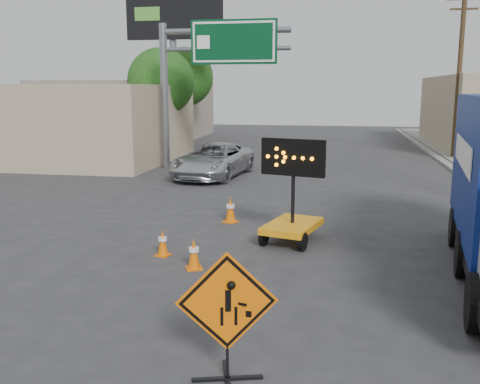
# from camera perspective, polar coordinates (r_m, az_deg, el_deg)

# --- Properties ---
(ground) EXTENTS (100.00, 100.00, 0.00)m
(ground) POSITION_cam_1_polar(r_m,az_deg,el_deg) (8.02, -3.25, -17.34)
(ground) COLOR #2D2D30
(ground) RESTS_ON ground
(curb_right) EXTENTS (0.40, 60.00, 0.12)m
(curb_right) POSITION_cam_1_polar(r_m,az_deg,el_deg) (22.85, 24.11, 0.58)
(curb_right) COLOR gray
(curb_right) RESTS_ON ground
(storefront_left_near) EXTENTS (14.00, 10.00, 4.00)m
(storefront_left_near) POSITION_cam_1_polar(r_m,az_deg,el_deg) (31.15, -20.11, 6.99)
(storefront_left_near) COLOR tan
(storefront_left_near) RESTS_ON ground
(storefront_left_far) EXTENTS (12.00, 10.00, 4.40)m
(storefront_left_far) POSITION_cam_1_polar(r_m,az_deg,el_deg) (44.16, -12.05, 8.64)
(storefront_left_far) COLOR gray
(storefront_left_far) RESTS_ON ground
(highway_gantry) EXTENTS (6.18, 0.38, 6.90)m
(highway_gantry) POSITION_cam_1_polar(r_m,az_deg,el_deg) (25.59, -3.66, 13.79)
(highway_gantry) COLOR slate
(highway_gantry) RESTS_ON ground
(billboard) EXTENTS (6.10, 0.54, 9.85)m
(billboard) POSITION_cam_1_polar(r_m,az_deg,el_deg) (34.42, -7.01, 16.81)
(billboard) COLOR slate
(billboard) RESTS_ON ground
(utility_pole_far) EXTENTS (1.80, 0.26, 9.00)m
(utility_pole_far) POSITION_cam_1_polar(r_m,az_deg,el_deg) (31.51, 22.35, 11.77)
(utility_pole_far) COLOR #4C3B20
(utility_pole_far) RESTS_ON ground
(tree_left_near) EXTENTS (3.71, 3.71, 6.03)m
(tree_left_near) POSITION_cam_1_polar(r_m,az_deg,el_deg) (30.44, -8.43, 11.53)
(tree_left_near) COLOR #4C3B20
(tree_left_near) RESTS_ON ground
(tree_left_far) EXTENTS (4.10, 4.10, 6.66)m
(tree_left_far) POSITION_cam_1_polar(r_m,az_deg,el_deg) (38.38, -6.00, 12.09)
(tree_left_far) COLOR #4C3B20
(tree_left_far) RESTS_ON ground
(construction_sign) EXTENTS (1.30, 0.93, 1.77)m
(construction_sign) POSITION_cam_1_polar(r_m,az_deg,el_deg) (7.09, -1.38, -12.88)
(construction_sign) COLOR black
(construction_sign) RESTS_ON ground
(arrow_board) EXTENTS (1.61, 2.06, 2.60)m
(arrow_board) POSITION_cam_1_polar(r_m,az_deg,el_deg) (13.47, 5.62, -2.86)
(arrow_board) COLOR orange
(arrow_board) RESTS_ON ground
(pickup_truck) EXTENTS (3.09, 5.55, 1.47)m
(pickup_truck) POSITION_cam_1_polar(r_m,az_deg,el_deg) (23.38, -2.88, 3.41)
(pickup_truck) COLOR silver
(pickup_truck) RESTS_ON ground
(cone_a) EXTENTS (0.45, 0.45, 0.68)m
(cone_a) POSITION_cam_1_polar(r_m,az_deg,el_deg) (11.52, -4.95, -6.57)
(cone_a) COLOR #EE6505
(cone_a) RESTS_ON ground
(cone_b) EXTENTS (0.38, 0.38, 0.62)m
(cone_b) POSITION_cam_1_polar(r_m,az_deg,el_deg) (12.50, -8.26, -5.35)
(cone_b) COLOR #EE6505
(cone_b) RESTS_ON ground
(cone_c) EXTENTS (0.50, 0.50, 0.75)m
(cone_c) POSITION_cam_1_polar(r_m,az_deg,el_deg) (15.42, -1.03, -1.88)
(cone_c) COLOR #EE6505
(cone_c) RESTS_ON ground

